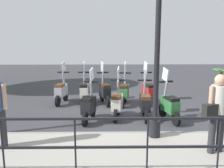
% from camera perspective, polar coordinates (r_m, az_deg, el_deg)
% --- Properties ---
extents(ground_plane, '(28.00, 28.00, 0.00)m').
position_cam_1_polar(ground_plane, '(8.29, 3.50, -6.38)').
color(ground_plane, '#38383D').
extents(promenade_walkway, '(2.20, 20.00, 0.15)m').
position_cam_1_polar(promenade_walkway, '(5.34, 6.11, -15.68)').
color(promenade_walkway, '#A39E93').
rests_on(promenade_walkway, ground_plane).
extents(fence_railing, '(0.04, 16.03, 1.07)m').
position_cam_1_polar(fence_railing, '(4.05, 8.14, -11.96)').
color(fence_railing, black).
rests_on(fence_railing, promenade_walkway).
extents(lamp_post_near, '(0.26, 0.90, 4.70)m').
position_cam_1_polar(lamp_post_near, '(5.60, 10.33, 8.60)').
color(lamp_post_near, black).
rests_on(lamp_post_near, promenade_walkway).
extents(pedestrian_with_bag, '(0.47, 0.61, 1.59)m').
position_cam_1_polar(pedestrian_with_bag, '(5.32, 22.99, -5.01)').
color(pedestrian_with_bag, '#28282D').
rests_on(pedestrian_with_bag, promenade_walkway).
extents(potted_palm, '(1.06, 0.66, 1.05)m').
position_cam_1_polar(potted_palm, '(11.96, 23.59, 0.29)').
color(potted_palm, slate).
rests_on(potted_palm, ground_plane).
extents(scooter_near_0, '(1.21, 0.52, 1.54)m').
position_cam_1_polar(scooter_near_0, '(7.46, 13.00, -4.74)').
color(scooter_near_0, black).
rests_on(scooter_near_0, ground_plane).
extents(scooter_near_1, '(1.23, 0.44, 1.54)m').
position_cam_1_polar(scooter_near_1, '(7.54, 7.58, -4.38)').
color(scooter_near_1, black).
rests_on(scooter_near_1, ground_plane).
extents(scooter_near_2, '(1.23, 0.46, 1.54)m').
position_cam_1_polar(scooter_near_2, '(7.51, 1.18, -4.34)').
color(scooter_near_2, black).
rests_on(scooter_near_2, ground_plane).
extents(scooter_near_3, '(1.22, 0.49, 1.54)m').
position_cam_1_polar(scooter_near_3, '(7.27, -5.30, -4.91)').
color(scooter_near_3, black).
rests_on(scooter_near_3, ground_plane).
extents(scooter_far_0, '(1.22, 0.50, 1.54)m').
position_cam_1_polar(scooter_far_0, '(9.19, 8.31, -1.63)').
color(scooter_far_0, black).
rests_on(scooter_far_0, ground_plane).
extents(scooter_far_1, '(1.23, 0.47, 1.54)m').
position_cam_1_polar(scooter_far_1, '(8.99, 2.79, -1.81)').
color(scooter_far_1, black).
rests_on(scooter_far_1, ground_plane).
extents(scooter_far_2, '(1.21, 0.53, 1.54)m').
position_cam_1_polar(scooter_far_2, '(9.10, -1.70, -1.64)').
color(scooter_far_2, black).
rests_on(scooter_far_2, ground_plane).
extents(scooter_far_3, '(1.23, 0.44, 1.54)m').
position_cam_1_polar(scooter_far_3, '(9.20, -6.38, -1.57)').
color(scooter_far_3, black).
rests_on(scooter_far_3, ground_plane).
extents(scooter_far_4, '(1.23, 0.47, 1.54)m').
position_cam_1_polar(scooter_far_4, '(9.33, -11.49, -1.54)').
color(scooter_far_4, black).
rests_on(scooter_far_4, ground_plane).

